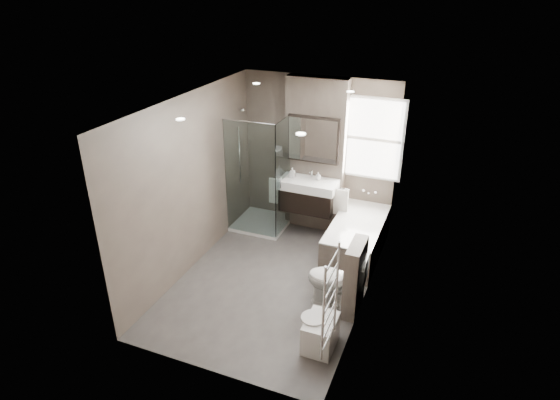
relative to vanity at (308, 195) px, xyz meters
The scene contains 15 objects.
room 1.53m from the vanity, 90.00° to the right, with size 2.70×3.90×2.70m.
vanity_pier 0.66m from the vanity, 90.00° to the left, with size 1.00×0.25×2.60m, color #5A4F47.
vanity is the anchor object (origin of this frame).
mirror_cabinet 0.91m from the vanity, 90.00° to the left, with size 0.86×0.08×0.76m.
towel_left 0.56m from the vanity, behind, with size 0.24×0.06×0.44m, color white.
towel_right 0.56m from the vanity, ahead, with size 0.24×0.06×0.44m, color white.
shower_enclosure 0.80m from the vanity, behind, with size 0.90×0.90×2.00m.
bathtub 1.07m from the vanity, 19.37° to the right, with size 0.75×1.60×0.57m.
window 1.37m from the vanity, 26.58° to the left, with size 0.98×0.06×1.33m.
toilet 1.96m from the vanity, 59.76° to the right, with size 0.44×0.76×0.78m, color white.
cistern_box 2.08m from the vanity, 54.16° to the right, with size 0.19×0.55×1.00m.
bidet 2.74m from the vanity, 67.85° to the right, with size 0.42×0.48×0.51m.
towel_radiator 3.30m from the vanity, 67.55° to the right, with size 0.03×0.49×1.10m.
soap_bottle_a 0.45m from the vanity, behind, with size 0.08×0.08×0.17m, color white.
soap_bottle_b 0.36m from the vanity, 32.22° to the left, with size 0.10×0.10×0.13m, color white.
Camera 1 is at (2.17, -5.22, 4.02)m, focal length 30.00 mm.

